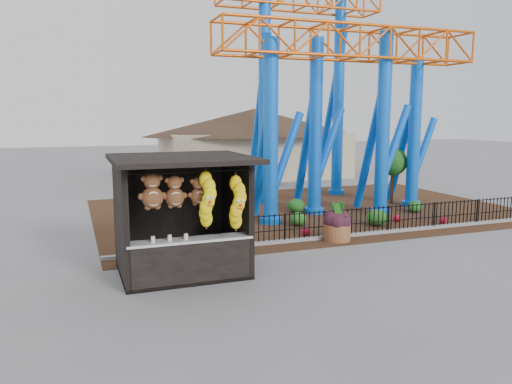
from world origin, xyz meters
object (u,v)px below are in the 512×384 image
object	(u,v)px
roller_coaster	(329,62)
terracotta_planter	(337,232)
prize_booth	(183,217)
potted_plant	(339,228)

from	to	relation	value
roller_coaster	terracotta_planter	bearing A→B (deg)	-114.86
prize_booth	roller_coaster	xyz separation A→B (m)	(8.12, 7.33, 4.90)
terracotta_planter	potted_plant	distance (m)	0.17
roller_coaster	potted_plant	distance (m)	8.54
terracotta_planter	potted_plant	xyz separation A→B (m)	(0.06, -0.03, 0.16)
terracotta_planter	potted_plant	bearing A→B (deg)	-23.22
prize_booth	potted_plant	distance (m)	5.99
prize_booth	roller_coaster	size ratio (longest dim) A/B	0.32
terracotta_planter	potted_plant	world-z (taller)	potted_plant
roller_coaster	prize_booth	bearing A→B (deg)	-137.89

